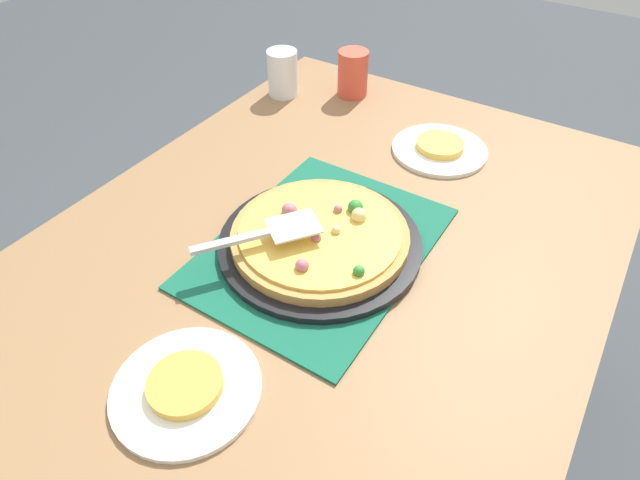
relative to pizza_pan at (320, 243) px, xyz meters
The scene contains 12 objects.
ground_plane 0.76m from the pizza_pan, ahead, with size 8.00×8.00×0.00m, color #3D4247.
dining_table 0.12m from the pizza_pan, ahead, with size 1.40×1.00×0.75m.
placemat 0.01m from the pizza_pan, ahead, with size 0.48×0.36×0.01m, color #145B42.
pizza_pan is the anchor object (origin of this frame).
pizza 0.02m from the pizza_pan, 149.37° to the left, with size 0.33×0.33×0.05m.
plate_near_left 0.43m from the pizza_pan, behind, with size 0.22×0.22×0.01m, color white.
plate_far_right 0.36m from the pizza_pan, ahead, with size 0.22×0.22×0.01m, color white.
served_slice_left 0.43m from the pizza_pan, behind, with size 0.11×0.11×0.02m, color #EAB747.
served_slice_right 0.36m from the pizza_pan, ahead, with size 0.11×0.11×0.02m, color gold.
cup_near 0.62m from the pizza_pan, 155.70° to the right, with size 0.08×0.08×0.12m, color #E04C38.
cup_far 0.62m from the pizza_pan, 138.44° to the right, with size 0.08×0.08×0.12m, color white.
pizza_server 0.11m from the pizza_pan, 36.67° to the right, with size 0.21×0.17×0.01m.
Camera 1 is at (0.63, 0.40, 1.44)m, focal length 30.25 mm.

